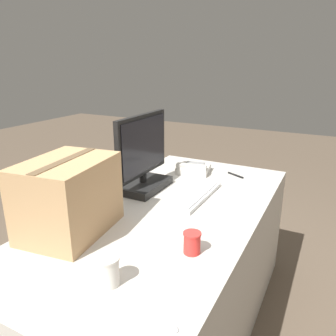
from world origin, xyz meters
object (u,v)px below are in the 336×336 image
desk_phone (193,169)px  paper_cup_left (108,271)px  keyboard (195,195)px  paper_cup_right (192,243)px  monitor (143,161)px  spoon (167,323)px  pen_marker (235,175)px  cardboard_box (69,197)px

desk_phone → paper_cup_left: 1.23m
keyboard → paper_cup_right: 0.56m
monitor → paper_cup_right: bearing=-133.1°
paper_cup_left → spoon: paper_cup_left is taller
pen_marker → monitor: bearing=75.2°
paper_cup_left → monitor: bearing=23.9°
keyboard → paper_cup_left: size_ratio=4.35×
paper_cup_left → pen_marker: 1.28m
keyboard → desk_phone: desk_phone is taller
monitor → cardboard_box: bearing=178.1°
desk_phone → keyboard: bearing=-165.9°
cardboard_box → keyboard: bearing=-29.6°
keyboard → cardboard_box: cardboard_box is taller
monitor → spoon: 1.08m
paper_cup_right → keyboard: bearing=21.9°
cardboard_box → monitor: bearing=-1.9°
desk_phone → paper_cup_left: size_ratio=2.30×
paper_cup_right → cardboard_box: 0.57m
monitor → desk_phone: monitor is taller
keyboard → paper_cup_right: (-0.52, -0.21, 0.03)m
desk_phone → pen_marker: 0.28m
keyboard → paper_cup_left: paper_cup_left is taller
keyboard → cardboard_box: (-0.60, 0.34, 0.15)m
monitor → pen_marker: size_ratio=3.97×
paper_cup_right → pen_marker: 0.97m
keyboard → desk_phone: 0.42m
monitor → paper_cup_right: 0.74m
spoon → cardboard_box: 0.72m
spoon → cardboard_box: cardboard_box is taller
paper_cup_left → pen_marker: size_ratio=0.85×
paper_cup_left → paper_cup_right: (0.31, -0.17, -0.01)m
spoon → pen_marker: pen_marker is taller
monitor → spoon: (-0.87, -0.62, -0.17)m
keyboard → pen_marker: size_ratio=3.72×
cardboard_box → paper_cup_right: bearing=-81.4°
pen_marker → paper_cup_right: bearing=123.4°
keyboard → paper_cup_left: bearing=-177.0°
monitor → spoon: bearing=-144.7°
paper_cup_right → spoon: size_ratio=0.66×
spoon → cardboard_box: size_ratio=0.30×
keyboard → pen_marker: keyboard is taller
monitor → paper_cup_left: bearing=-156.1°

